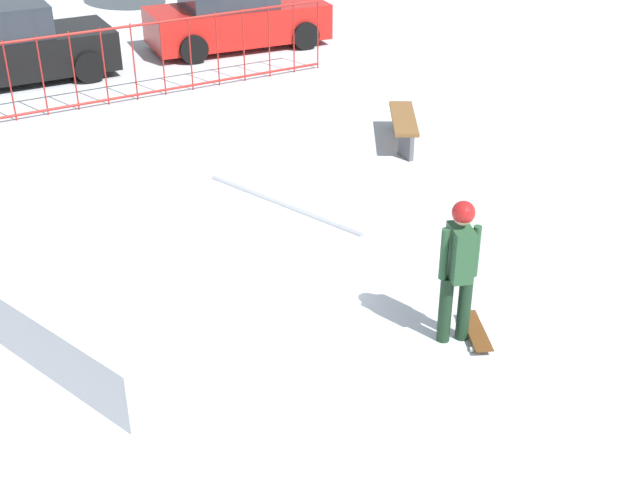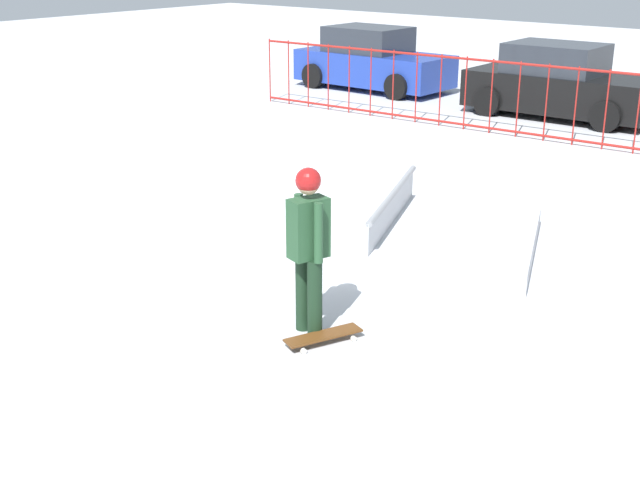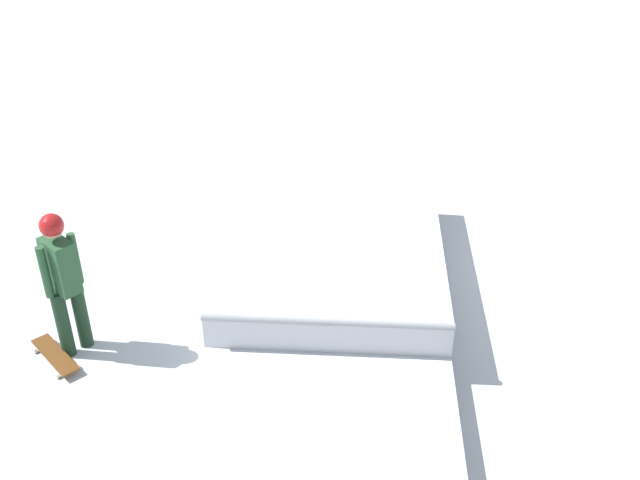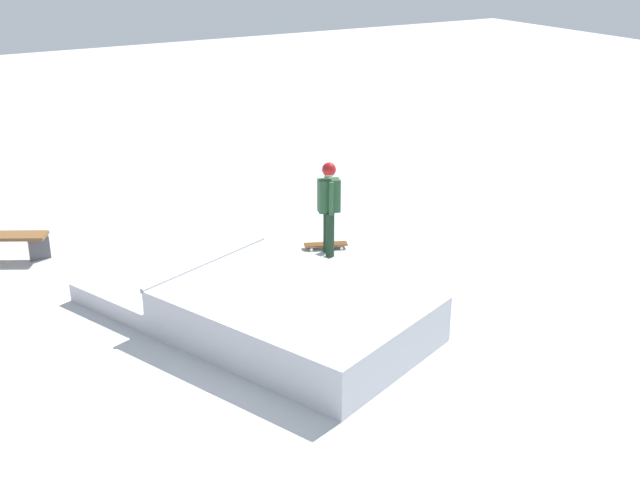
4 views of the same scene
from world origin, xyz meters
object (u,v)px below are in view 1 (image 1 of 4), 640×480
parked_car_red (235,16)px  skater (459,262)px  parked_car_black (8,47)px  park_bench (403,124)px  skateboard (476,331)px  skate_ramp (210,270)px

parked_car_red → skater: bearing=-98.2°
parked_car_black → park_bench: bearing=-52.0°
parked_car_red → skateboard: bearing=-96.9°
skater → park_bench: skater is taller
skate_ramp → skateboard: (2.30, -2.28, -0.24)m
park_bench → skateboard: bearing=-114.8°
skater → park_bench: 5.86m
skater → park_bench: bearing=170.0°
skate_ramp → park_bench: bearing=10.4°
park_bench → parked_car_black: size_ratio=0.39×
skateboard → parked_car_red: (2.24, 12.13, 0.65)m
parked_car_black → parked_car_red: size_ratio=0.98×
skater → parked_car_red: bearing=-174.3°
skate_ramp → parked_car_black: size_ratio=1.45×
skater → skateboard: 0.97m
parked_car_black → parked_car_red: same height
parked_car_red → skate_ramp: bearing=-111.2°
skate_ramp → parked_car_red: size_ratio=1.42×
skate_ramp → parked_car_black: 9.71m
skateboard → parked_car_black: size_ratio=0.20×
parked_car_black → skateboard: bearing=-76.9°
parked_car_black → parked_car_red: 5.13m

